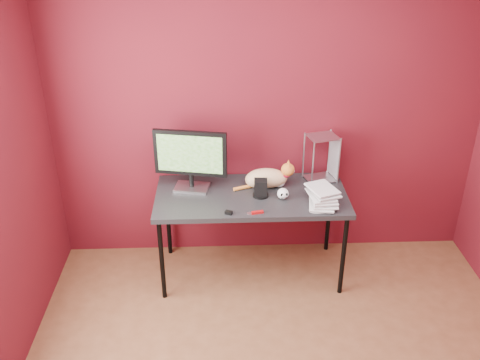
{
  "coord_description": "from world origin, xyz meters",
  "views": [
    {
      "loc": [
        -0.38,
        -2.27,
        2.8
      ],
      "look_at": [
        -0.25,
        1.15,
        0.99
      ],
      "focal_mm": 40.0,
      "sensor_mm": 36.0,
      "label": 1
    }
  ],
  "objects_px": {
    "desk": "(251,200)",
    "cat": "(267,178)",
    "speaker": "(261,189)",
    "skull_mug": "(283,194)",
    "monitor": "(190,157)",
    "book_stack": "(317,113)"
  },
  "relations": [
    {
      "from": "desk",
      "to": "cat",
      "type": "height_order",
      "value": "cat"
    },
    {
      "from": "cat",
      "to": "speaker",
      "type": "height_order",
      "value": "cat"
    },
    {
      "from": "speaker",
      "to": "cat",
      "type": "bearing_deg",
      "value": 71.26
    },
    {
      "from": "skull_mug",
      "to": "speaker",
      "type": "relative_size",
      "value": 0.64
    },
    {
      "from": "monitor",
      "to": "skull_mug",
      "type": "distance_m",
      "value": 0.77
    },
    {
      "from": "desk",
      "to": "cat",
      "type": "relative_size",
      "value": 3.07
    },
    {
      "from": "cat",
      "to": "speaker",
      "type": "relative_size",
      "value": 3.48
    },
    {
      "from": "skull_mug",
      "to": "book_stack",
      "type": "relative_size",
      "value": 0.06
    },
    {
      "from": "desk",
      "to": "book_stack",
      "type": "height_order",
      "value": "book_stack"
    },
    {
      "from": "desk",
      "to": "speaker",
      "type": "xyz_separation_m",
      "value": [
        0.07,
        -0.03,
        0.12
      ]
    },
    {
      "from": "monitor",
      "to": "book_stack",
      "type": "height_order",
      "value": "book_stack"
    },
    {
      "from": "desk",
      "to": "book_stack",
      "type": "xyz_separation_m",
      "value": [
        0.44,
        -0.17,
        0.79
      ]
    },
    {
      "from": "cat",
      "to": "speaker",
      "type": "distance_m",
      "value": 0.17
    },
    {
      "from": "cat",
      "to": "book_stack",
      "type": "distance_m",
      "value": 0.78
    },
    {
      "from": "speaker",
      "to": "book_stack",
      "type": "height_order",
      "value": "book_stack"
    },
    {
      "from": "desk",
      "to": "monitor",
      "type": "height_order",
      "value": "monitor"
    },
    {
      "from": "desk",
      "to": "book_stack",
      "type": "relative_size",
      "value": 1.02
    },
    {
      "from": "book_stack",
      "to": "cat",
      "type": "bearing_deg",
      "value": 135.95
    },
    {
      "from": "cat",
      "to": "monitor",
      "type": "bearing_deg",
      "value": -175.03
    },
    {
      "from": "cat",
      "to": "book_stack",
      "type": "height_order",
      "value": "book_stack"
    },
    {
      "from": "desk",
      "to": "speaker",
      "type": "distance_m",
      "value": 0.14
    },
    {
      "from": "skull_mug",
      "to": "book_stack",
      "type": "xyz_separation_m",
      "value": [
        0.2,
        -0.09,
        0.69
      ]
    }
  ]
}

